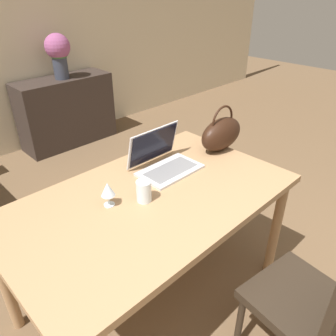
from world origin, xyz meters
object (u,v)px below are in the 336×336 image
at_px(handbag, 221,133).
at_px(flower_vase, 58,51).
at_px(wine_glass, 108,190).
at_px(laptop, 162,158).
at_px(chair, 320,301).
at_px(drinking_glass, 144,191).

height_order(handbag, flower_vase, flower_vase).
height_order(wine_glass, handbag, handbag).
distance_m(laptop, flower_vase, 2.29).
distance_m(chair, drinking_glass, 0.95).
distance_m(wine_glass, flower_vase, 2.52).
bearing_deg(laptop, flower_vase, 75.92).
distance_m(drinking_glass, handbag, 0.77).
height_order(chair, laptop, laptop).
bearing_deg(handbag, laptop, 169.08).
relative_size(drinking_glass, flower_vase, 0.23).
bearing_deg(wine_glass, flower_vase, 66.30).
bearing_deg(laptop, chair, -91.09).
bearing_deg(chair, wine_glass, 122.47).
xyz_separation_m(laptop, handbag, (0.46, -0.09, 0.05)).
height_order(chair, drinking_glass, chair).
xyz_separation_m(chair, drinking_glass, (-0.28, 0.86, 0.31)).
xyz_separation_m(chair, wine_glass, (-0.44, 0.95, 0.35)).
bearing_deg(flower_vase, handbag, -92.46).
bearing_deg(laptop, handbag, -10.92).
xyz_separation_m(laptop, flower_vase, (0.55, 2.21, 0.26)).
bearing_deg(chair, handbag, 71.19).
bearing_deg(wine_glass, chair, -65.28).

